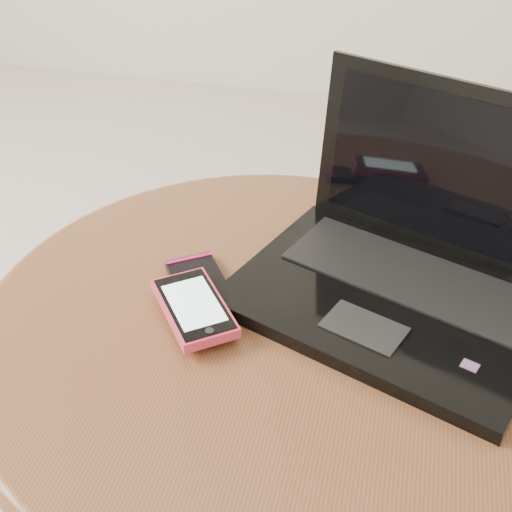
# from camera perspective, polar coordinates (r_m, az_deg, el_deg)

# --- Properties ---
(table) EXTENTS (0.68, 0.68, 0.54)m
(table) POSITION_cam_1_polar(r_m,az_deg,el_deg) (0.90, 0.79, -10.44)
(table) COLOR #502210
(table) RESTS_ON ground
(laptop) EXTENTS (0.42, 0.38, 0.23)m
(laptop) POSITION_cam_1_polar(r_m,az_deg,el_deg) (0.85, 12.01, -0.62)
(laptop) COLOR black
(laptop) RESTS_ON table
(phone_black) EXTENTS (0.11, 0.13, 0.01)m
(phone_black) POSITION_cam_1_polar(r_m,az_deg,el_deg) (0.86, -4.45, -2.35)
(phone_black) COLOR black
(phone_black) RESTS_ON table
(phone_pink) EXTENTS (0.12, 0.14, 0.01)m
(phone_pink) POSITION_cam_1_polar(r_m,az_deg,el_deg) (0.81, -4.98, -4.14)
(phone_pink) COLOR #F4395A
(phone_pink) RESTS_ON phone_black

